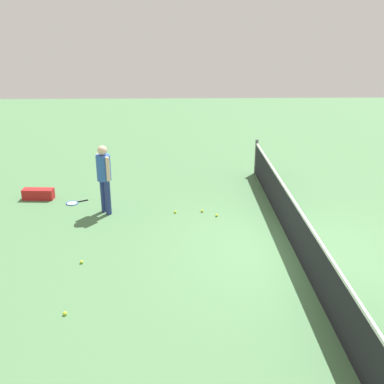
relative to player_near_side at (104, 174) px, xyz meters
The scene contains 10 objects.
ground_plane 4.73m from the player_near_side, 64.27° to the left, with size 40.00×40.00×0.00m, color #4C7A4C.
court_net 4.65m from the player_near_side, 64.27° to the left, with size 10.09×0.09×1.07m.
player_near_side is the anchor object (origin of this frame).
tennis_racket_near_player 1.52m from the player_near_side, 123.04° to the right, with size 0.44×0.59×0.03m.
tennis_ball_near_player 2.55m from the player_near_side, 89.29° to the left, with size 0.07×0.07×0.07m, color #C6E033.
tennis_ball_by_net 4.27m from the player_near_side, ahead, with size 0.07×0.07×0.07m, color #C6E033.
tennis_ball_midcourt 2.88m from the player_near_side, 83.45° to the left, with size 0.07×0.07×0.07m, color #C6E033.
tennis_ball_baseline 2.69m from the player_near_side, ahead, with size 0.07×0.07×0.07m, color #C6E033.
tennis_ball_stray_left 1.96m from the player_near_side, 87.39° to the left, with size 0.07×0.07×0.07m, color #C6E033.
equipment_bag 2.37m from the player_near_side, 116.10° to the right, with size 0.32×0.81×0.28m.
Camera 1 is at (8.19, -2.32, 4.37)m, focal length 41.82 mm.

